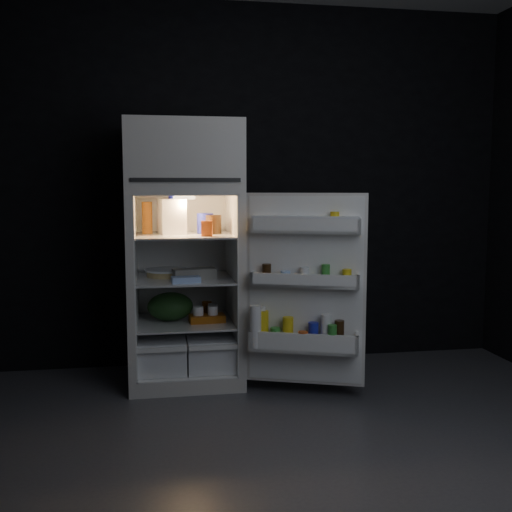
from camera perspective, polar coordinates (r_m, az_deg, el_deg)
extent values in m
cube|color=#48484D|center=(3.19, 4.08, -18.38)|extent=(4.00, 3.40, 0.00)
cube|color=black|center=(4.56, -0.89, 6.64)|extent=(4.00, 0.00, 2.70)
cube|color=black|center=(1.31, 22.65, 6.20)|extent=(4.00, 0.00, 2.70)
cube|color=silver|center=(4.31, -6.70, -10.95)|extent=(0.76, 0.70, 0.10)
cube|color=silver|center=(4.16, -11.71, -2.48)|extent=(0.05, 0.70, 1.20)
cube|color=silver|center=(4.20, -1.97, -2.27)|extent=(0.05, 0.70, 1.20)
cube|color=white|center=(4.48, -7.03, -1.74)|extent=(0.66, 0.05, 1.20)
cube|color=silver|center=(4.11, -6.94, 6.32)|extent=(0.76, 0.70, 0.06)
cube|color=silver|center=(4.12, -6.99, 9.66)|extent=(0.76, 0.70, 0.42)
cube|color=black|center=(3.76, -6.69, 7.21)|extent=(0.68, 0.01, 0.02)
cube|color=white|center=(4.14, -11.32, -2.53)|extent=(0.01, 0.65, 1.20)
cube|color=white|center=(4.17, -2.32, -2.34)|extent=(0.01, 0.65, 1.20)
cube|color=white|center=(4.09, -6.92, 5.84)|extent=(0.66, 0.65, 0.01)
cube|color=white|center=(4.27, -6.69, -10.36)|extent=(0.66, 0.65, 0.01)
cube|color=white|center=(4.10, -6.86, 1.98)|extent=(0.65, 0.63, 0.01)
cube|color=white|center=(4.14, -6.81, -2.17)|extent=(0.65, 0.63, 0.01)
cube|color=white|center=(4.19, -6.75, -6.22)|extent=(0.65, 0.63, 0.01)
cube|color=white|center=(4.26, -8.97, -8.84)|extent=(0.32, 0.59, 0.22)
cube|color=white|center=(4.27, -4.49, -8.72)|extent=(0.32, 0.59, 0.22)
cube|color=white|center=(3.92, -8.93, -8.83)|extent=(0.32, 0.02, 0.03)
cube|color=white|center=(3.93, -4.07, -8.70)|extent=(0.32, 0.02, 0.03)
cube|color=#FFE5B2|center=(4.04, -6.88, 5.53)|extent=(0.14, 0.14, 0.02)
cube|color=silver|center=(3.82, 4.77, -3.17)|extent=(0.73, 0.31, 1.22)
cube|color=white|center=(3.80, 4.72, -3.24)|extent=(0.68, 0.26, 1.18)
cube|color=white|center=(3.71, 4.71, 2.29)|extent=(0.67, 0.32, 0.02)
cube|color=white|center=(3.67, 4.65, 2.85)|extent=(0.64, 0.26, 0.10)
cube|color=white|center=(3.68, 9.82, 2.78)|extent=(0.05, 0.09, 0.10)
cube|color=white|center=(3.76, -0.31, 2.95)|extent=(0.05, 0.09, 0.10)
cube|color=white|center=(3.74, 4.65, -2.83)|extent=(0.67, 0.33, 0.02)
cube|color=white|center=(3.70, 4.58, -2.41)|extent=(0.64, 0.26, 0.09)
cube|color=white|center=(3.72, 9.72, -2.44)|extent=(0.05, 0.10, 0.09)
cube|color=white|center=(3.79, -0.32, -2.18)|extent=(0.05, 0.10, 0.09)
cube|color=white|center=(3.81, 4.56, -8.90)|extent=(0.69, 0.37, 0.02)
cube|color=white|center=(3.74, 4.46, -8.34)|extent=(0.64, 0.26, 0.13)
cube|color=white|center=(3.78, 9.60, -8.27)|extent=(0.07, 0.14, 0.13)
cube|color=white|center=(3.85, -0.37, -7.90)|extent=(0.07, 0.14, 0.13)
cube|color=white|center=(3.70, 4.72, 3.71)|extent=(0.65, 0.32, 0.02)
cylinder|color=yellow|center=(3.69, 7.50, 3.30)|extent=(0.07, 0.07, 0.12)
cylinder|color=#944A0C|center=(3.70, 5.33, 3.11)|extent=(0.08, 0.08, 0.09)
cylinder|color=tan|center=(3.73, 1.96, 3.17)|extent=(0.08, 0.08, 0.09)
cylinder|color=yellow|center=(3.72, 8.65, -2.01)|extent=(0.07, 0.07, 0.10)
cylinder|color=#338C33|center=(3.72, 6.65, -1.77)|extent=(0.07, 0.07, 0.13)
cylinder|color=silver|center=(3.73, 4.66, -1.87)|extent=(0.07, 0.07, 0.11)
cylinder|color=#98B8EB|center=(3.75, 2.83, -2.03)|extent=(0.08, 0.08, 0.08)
cylinder|color=black|center=(3.77, 1.03, -1.67)|extent=(0.07, 0.07, 0.12)
cylinder|color=black|center=(3.77, 7.93, -7.49)|extent=(0.08, 0.08, 0.19)
cylinder|color=white|center=(3.77, 6.71, -7.21)|extent=(0.09, 0.09, 0.22)
cylinder|color=#1E25A4|center=(3.78, 5.48, -7.56)|extent=(0.08, 0.08, 0.17)
cylinder|color=yellow|center=(3.80, 3.06, -7.27)|extent=(0.09, 0.09, 0.20)
cylinder|color=#338C33|center=(3.82, 1.86, -7.74)|extent=(0.08, 0.08, 0.12)
cylinder|color=yellow|center=(3.82, 0.66, -6.93)|extent=(0.09, 0.09, 0.23)
cylinder|color=#338C33|center=(3.73, 7.27, -7.77)|extent=(0.07, 0.07, 0.17)
cylinder|color=#C34C16|center=(3.76, 4.50, -8.05)|extent=(0.08, 0.08, 0.12)
cylinder|color=silver|center=(3.77, 2.36, -8.05)|extent=(0.08, 0.08, 0.11)
cylinder|color=white|center=(3.78, -0.04, -6.75)|extent=(0.09, 0.09, 0.27)
cylinder|color=white|center=(3.79, 0.67, -5.05)|extent=(0.05, 0.05, 0.02)
cube|color=white|center=(4.10, -8.01, 3.73)|extent=(0.20, 0.20, 0.24)
cylinder|color=#1E25A4|center=(4.15, -4.86, 3.11)|extent=(0.13, 0.13, 0.14)
cylinder|color=black|center=(4.11, -4.07, 3.01)|extent=(0.14, 0.14, 0.13)
cylinder|color=#B35F1C|center=(4.17, -10.33, 3.60)|extent=(0.08, 0.08, 0.22)
cube|color=#C34C16|center=(3.93, -4.70, 2.62)|extent=(0.08, 0.06, 0.10)
cube|color=gray|center=(4.08, -5.88, -1.69)|extent=(0.30, 0.16, 0.07)
cylinder|color=tan|center=(4.22, -8.49, -1.66)|extent=(0.35, 0.35, 0.04)
cube|color=#98B8EB|center=(3.92, -6.69, -2.25)|extent=(0.19, 0.11, 0.04)
cube|color=beige|center=(4.30, -4.72, -1.38)|extent=(0.11, 0.09, 0.05)
ellipsoid|color=#193815|center=(4.19, -8.16, -4.78)|extent=(0.32, 0.27, 0.20)
cube|color=#944A0C|center=(4.13, -4.68, -5.94)|extent=(0.25, 0.14, 0.05)
cylinder|color=#944A0C|center=(4.39, -4.70, -4.92)|extent=(0.08, 0.08, 0.09)
cylinder|color=silver|center=(4.31, -4.14, -5.15)|extent=(0.08, 0.08, 0.09)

